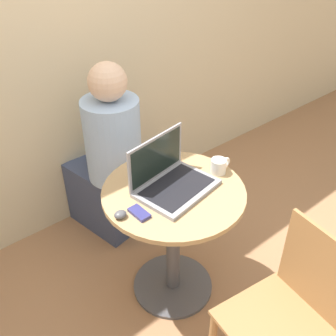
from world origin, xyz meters
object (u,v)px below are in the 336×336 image
object	(u,v)px
cell_phone	(139,213)
person_seated	(109,166)
laptop	(171,179)
chair_empty	(289,317)

from	to	relation	value
cell_phone	person_seated	world-z (taller)	person_seated
laptop	chair_empty	xyz separation A→B (m)	(0.03, -0.73, -0.32)
laptop	cell_phone	bearing A→B (deg)	-164.47
cell_phone	person_seated	xyz separation A→B (m)	(0.27, 0.70, -0.23)
laptop	cell_phone	size ratio (longest dim) A/B	3.88
laptop	person_seated	size ratio (longest dim) A/B	0.35
cell_phone	chair_empty	distance (m)	0.76
laptop	chair_empty	size ratio (longest dim) A/B	0.49
cell_phone	chair_empty	size ratio (longest dim) A/B	0.13
cell_phone	chair_empty	bearing A→B (deg)	-68.03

